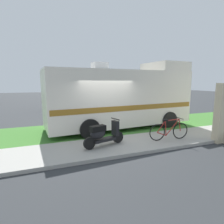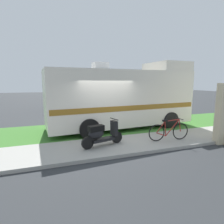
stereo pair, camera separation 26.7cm
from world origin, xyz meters
The scene contains 9 objects.
ground_plane centered at (0.00, 0.00, 0.00)m, with size 80.00×80.00×0.00m, color #2D3033.
sidewalk centered at (0.00, -1.20, 0.06)m, with size 24.00×2.00×0.12m.
grass_strip centered at (0.00, 1.50, 0.04)m, with size 24.00×3.40×0.08m.
motorhome_rv centered at (1.27, 1.43, 1.66)m, with size 7.64×2.92×3.50m.
scooter centered at (-0.66, -1.22, 0.58)m, with size 1.65×0.65×0.97m.
bicycle centered at (2.07, -1.45, 0.50)m, with size 1.71×0.52×0.89m.
pickup_truck_near centered at (3.90, 5.72, 0.95)m, with size 5.13×2.32×1.77m.
pickup_truck_far centered at (0.21, 9.09, 0.98)m, with size 5.75×2.22×1.84m.
bottle_green centered at (4.67, -1.58, 0.23)m, with size 0.07×0.07×0.26m.
Camera 2 is at (-2.41, -7.42, 2.44)m, focal length 29.47 mm.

